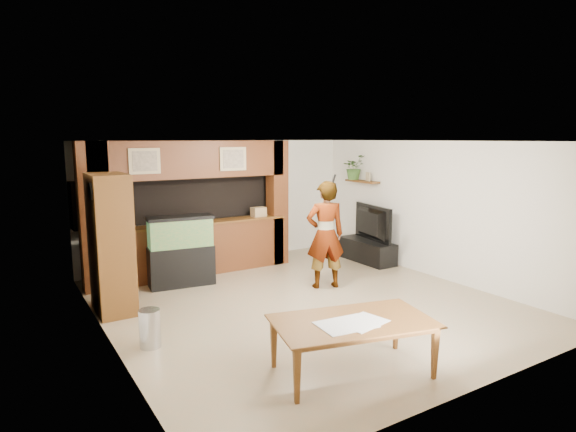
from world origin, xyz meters
TOP-DOWN VIEW (x-y plane):
  - floor at (0.00, 0.00)m, footprint 6.50×6.50m
  - ceiling at (0.00, 0.00)m, footprint 6.50×6.50m
  - wall_back at (0.00, 3.25)m, footprint 6.00×0.00m
  - wall_left at (-3.00, 0.00)m, footprint 0.00×6.50m
  - wall_right at (3.00, 0.00)m, footprint 0.00×6.50m
  - partition at (-0.95, 2.64)m, footprint 4.20×0.99m
  - wall_clock at (-2.97, 1.00)m, footprint 0.05×0.25m
  - wall_shelf at (2.85, 1.95)m, footprint 0.25×0.90m
  - pantry_cabinet at (-2.70, 1.21)m, footprint 0.53×0.87m
  - trash_can at (-2.60, -0.36)m, footprint 0.27×0.27m
  - aquarium at (-1.36, 1.95)m, footprint 1.15×0.43m
  - tv_stand at (2.65, 1.51)m, footprint 0.51×1.39m
  - television at (2.65, 1.51)m, footprint 0.38×1.33m
  - photo_frame at (2.85, 1.76)m, footprint 0.05×0.15m
  - potted_plant at (2.82, 2.21)m, footprint 0.58×0.53m
  - person at (0.79, 0.50)m, footprint 0.80×0.65m
  - microphone at (0.84, 0.34)m, footprint 0.04×0.10m
  - dining_table at (-0.85, -2.30)m, footprint 1.97×1.39m
  - newspaper_a at (-0.80, -2.37)m, footprint 0.60×0.49m
  - newspaper_b at (-0.99, -2.33)m, footprint 0.65×0.50m
  - counter_box at (0.50, 2.45)m, footprint 0.31×0.22m

SIDE VIEW (x-z plane):
  - floor at x=0.00m, z-range 0.00..0.00m
  - tv_stand at x=2.65m, z-range 0.00..0.46m
  - trash_can at x=-2.60m, z-range 0.00..0.50m
  - dining_table at x=-0.85m, z-range 0.00..0.63m
  - aquarium at x=-1.36m, z-range -0.01..1.26m
  - newspaper_a at x=-0.80m, z-range 0.63..0.64m
  - newspaper_b at x=-0.99m, z-range 0.63..0.64m
  - television at x=2.65m, z-range 0.46..1.22m
  - person at x=0.79m, z-range 0.00..1.92m
  - pantry_cabinet at x=-2.70m, z-range 0.00..2.13m
  - counter_box at x=0.50m, z-range 1.04..1.23m
  - wall_back at x=0.00m, z-range -1.70..4.30m
  - wall_left at x=-3.00m, z-range -1.95..4.55m
  - wall_right at x=3.00m, z-range -1.95..4.55m
  - partition at x=-0.95m, z-range 0.01..2.61m
  - wall_shelf at x=2.85m, z-range 1.68..1.72m
  - photo_frame at x=2.85m, z-range 1.72..1.91m
  - wall_clock at x=-2.97m, z-range 1.77..2.02m
  - microphone at x=0.84m, z-range 1.88..2.04m
  - potted_plant at x=2.82m, z-range 1.72..2.28m
  - ceiling at x=0.00m, z-range 2.60..2.60m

